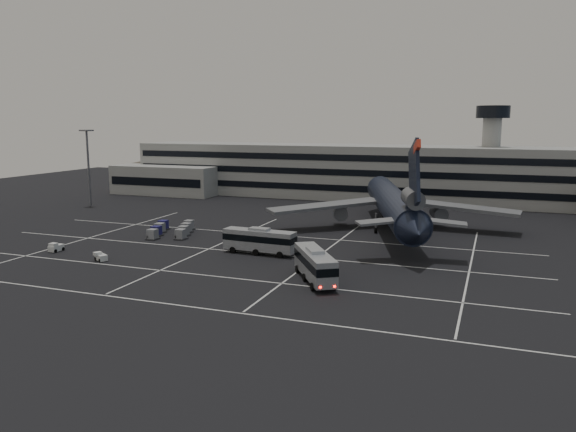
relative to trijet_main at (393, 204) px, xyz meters
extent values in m
plane|color=black|center=(-19.16, -28.54, -5.25)|extent=(260.00, 260.00, 0.00)
cube|color=silver|center=(-19.16, -50.54, -5.24)|extent=(90.00, 0.25, 0.01)
cube|color=silver|center=(-19.16, -38.54, -5.24)|extent=(90.00, 0.25, 0.01)
cube|color=silver|center=(-19.16, -24.54, -5.24)|extent=(90.00, 0.25, 0.01)
cube|color=silver|center=(-19.16, -10.54, -5.24)|extent=(90.00, 0.25, 0.01)
cube|color=silver|center=(-49.16, -22.54, -5.24)|extent=(0.25, 55.00, 0.01)
cube|color=silver|center=(-25.16, -22.54, -5.24)|extent=(0.25, 55.00, 0.01)
cube|color=silver|center=(-7.16, -22.54, -5.24)|extent=(0.25, 55.00, 0.01)
cube|color=silver|center=(14.84, -22.54, -5.24)|extent=(0.25, 55.00, 0.01)
cube|color=gray|center=(-19.16, 43.46, 1.75)|extent=(120.00, 18.00, 14.00)
cube|color=black|center=(-19.16, 34.41, -1.75)|extent=(118.00, 0.20, 1.60)
cube|color=black|center=(-19.16, 34.41, 2.25)|extent=(118.00, 0.20, 1.60)
cube|color=black|center=(-19.16, 34.41, 5.95)|extent=(118.00, 0.20, 1.60)
cube|color=gray|center=(-69.16, 31.46, -1.25)|extent=(30.00, 10.00, 8.00)
cylinder|color=gray|center=(15.84, 45.46, 5.75)|extent=(4.40, 4.40, 22.00)
cylinder|color=black|center=(15.84, 45.46, 17.25)|extent=(8.00, 8.00, 3.00)
ellipsoid|color=#38332B|center=(-79.16, 141.46, -15.75)|extent=(196.00, 140.00, 32.00)
ellipsoid|color=#38332B|center=(10.84, 141.46, -18.75)|extent=(252.00, 180.00, 44.00)
cylinder|color=slate|center=(-74.16, 6.46, 3.75)|extent=(0.50, 0.50, 18.00)
cube|color=slate|center=(-74.16, 6.46, 12.85)|extent=(2.40, 2.40, 0.35)
cylinder|color=black|center=(-0.15, 0.48, -0.05)|extent=(19.37, 47.54, 5.60)
cone|color=black|center=(-7.79, 25.54, -0.05)|extent=(6.67, 5.94, 5.60)
cone|color=black|center=(7.59, -24.86, -0.05)|extent=(6.28, 6.25, 5.04)
cube|color=black|center=(6.57, -21.52, 7.35)|extent=(3.24, 9.21, 10.97)
cube|color=red|center=(7.00, -22.95, 11.55)|extent=(1.47, 3.25, 2.24)
cylinder|color=#595B60|center=(6.42, -21.04, 4.05)|extent=(4.33, 6.53, 2.70)
cube|color=slate|center=(2.26, -21.79, 0.55)|extent=(8.12, 6.44, 0.87)
cube|color=slate|center=(10.29, -19.33, 0.55)|extent=(7.76, 3.84, 0.87)
cube|color=slate|center=(-12.69, -1.25, -0.85)|extent=(20.56, 18.11, 1.75)
cylinder|color=#595B60|center=(-10.69, 2.49, -2.55)|extent=(4.19, 6.05, 2.70)
cube|color=slate|center=(11.23, 6.04, -0.85)|extent=(22.40, 7.41, 1.75)
cylinder|color=#595B60|center=(7.48, 8.04, -2.55)|extent=(4.19, 6.05, 2.70)
cylinder|color=slate|center=(-4.63, 15.17, -3.05)|extent=(0.44, 0.44, 3.00)
cylinder|color=black|center=(-4.63, 15.17, -4.70)|extent=(0.80, 1.20, 1.10)
cylinder|color=slate|center=(-2.62, -2.37, -3.05)|extent=(0.44, 0.44, 3.00)
cylinder|color=black|center=(-2.62, -2.37, -4.70)|extent=(0.80, 1.20, 1.10)
cylinder|color=slate|center=(3.50, -0.50, -3.05)|extent=(0.44, 0.44, 3.00)
cylinder|color=black|center=(3.50, -0.50, -4.70)|extent=(0.80, 1.20, 1.10)
cone|color=black|center=(33.34, 47.08, -0.05)|extent=(6.65, 5.92, 5.60)
cube|color=gray|center=(-3.60, -35.95, -3.01)|extent=(8.70, 11.60, 3.27)
cube|color=black|center=(-3.60, -35.95, -2.62)|extent=(8.79, 11.69, 1.04)
cube|color=gray|center=(-3.60, -35.95, -1.18)|extent=(3.22, 3.70, 0.38)
cylinder|color=black|center=(-2.51, -40.23, -4.73)|extent=(0.85, 1.07, 1.05)
cylinder|color=black|center=(-0.21, -38.77, -4.73)|extent=(0.85, 1.07, 1.05)
cylinder|color=black|center=(-4.75, -36.67, -4.73)|extent=(0.85, 1.07, 1.05)
cylinder|color=black|center=(-2.44, -35.22, -4.73)|extent=(0.85, 1.07, 1.05)
cylinder|color=black|center=(-6.99, -33.12, -4.73)|extent=(0.85, 1.07, 1.05)
cylinder|color=black|center=(-4.68, -31.67, -4.73)|extent=(0.85, 1.07, 1.05)
cube|color=#FF0C05|center=(-1.13, -41.50, -4.27)|extent=(0.28, 0.22, 0.24)
cube|color=#FF0C05|center=(0.35, -40.57, -4.27)|extent=(0.28, 0.22, 0.24)
cube|color=gray|center=(-16.19, -24.71, -3.10)|extent=(11.64, 3.25, 3.14)
cube|color=black|center=(-16.19, -24.71, -2.73)|extent=(11.71, 3.31, 0.99)
cube|color=gray|center=(-16.19, -24.71, -1.34)|extent=(3.23, 1.85, 0.37)
cylinder|color=black|center=(-12.24, -26.24, -4.75)|extent=(1.02, 0.39, 1.01)
cylinder|color=black|center=(-12.09, -23.63, -4.75)|extent=(1.02, 0.39, 1.01)
cylinder|color=black|center=(-16.26, -26.02, -4.75)|extent=(1.02, 0.39, 1.01)
cylinder|color=black|center=(-16.12, -23.40, -4.75)|extent=(1.02, 0.39, 1.01)
cylinder|color=black|center=(-20.29, -25.80, -4.75)|extent=(1.02, 0.39, 1.01)
cylinder|color=black|center=(-20.14, -23.18, -4.75)|extent=(1.02, 0.39, 1.01)
cube|color=silver|center=(-46.90, -34.53, -4.68)|extent=(1.27, 2.30, 0.94)
cube|color=silver|center=(-46.91, -35.05, -4.05)|extent=(1.15, 0.95, 0.52)
cylinder|color=black|center=(-47.48, -35.36, -4.96)|extent=(0.23, 0.58, 0.58)
cylinder|color=black|center=(-46.34, -35.37, -4.96)|extent=(0.23, 0.58, 0.58)
cylinder|color=black|center=(-47.47, -33.69, -4.96)|extent=(0.23, 0.58, 0.58)
cylinder|color=black|center=(-46.32, -33.70, -4.96)|extent=(0.23, 0.58, 0.58)
cube|color=silver|center=(-36.30, -36.96, -4.72)|extent=(2.40, 2.02, 0.86)
cube|color=silver|center=(-35.88, -37.20, -4.15)|extent=(1.26, 1.34, 0.48)
cylinder|color=black|center=(-35.88, -37.80, -4.98)|extent=(0.57, 0.44, 0.54)
cylinder|color=black|center=(-35.37, -36.87, -4.98)|extent=(0.57, 0.44, 0.54)
cylinder|color=black|center=(-37.23, -37.06, -4.98)|extent=(0.57, 0.44, 0.54)
cylinder|color=black|center=(-36.72, -36.13, -4.98)|extent=(0.57, 0.44, 0.54)
cube|color=#2D2D30|center=(-37.86, -21.40, -5.09)|extent=(2.50, 2.67, 0.18)
cylinder|color=black|center=(-37.86, -21.40, -5.15)|extent=(0.10, 0.20, 0.20)
cube|color=gray|center=(-37.86, -21.40, -4.22)|extent=(1.95, 1.95, 1.56)
cube|color=#2D2D30|center=(-33.30, -19.65, -5.09)|extent=(2.50, 2.67, 0.18)
cylinder|color=black|center=(-33.30, -19.65, -5.15)|extent=(0.10, 0.20, 0.20)
cube|color=gray|center=(-33.30, -19.65, -4.22)|extent=(1.95, 1.95, 1.56)
cube|color=#2D2D30|center=(-38.91, -18.67, -5.09)|extent=(2.50, 2.67, 0.18)
cylinder|color=black|center=(-38.91, -18.67, -5.15)|extent=(0.10, 0.20, 0.20)
cube|color=#1B1855|center=(-38.91, -18.67, -4.22)|extent=(1.95, 1.95, 1.56)
cube|color=#2D2D30|center=(-34.35, -16.92, -5.09)|extent=(2.50, 2.67, 0.18)
cylinder|color=black|center=(-34.35, -16.92, -5.15)|extent=(0.10, 0.20, 0.20)
cube|color=gray|center=(-34.35, -16.92, -4.22)|extent=(1.95, 1.95, 1.56)
cube|color=#2D2D30|center=(-39.96, -15.93, -5.09)|extent=(2.50, 2.67, 0.18)
cylinder|color=black|center=(-39.96, -15.93, -5.15)|extent=(0.10, 0.20, 0.20)
cube|color=gray|center=(-39.96, -15.93, -4.22)|extent=(1.95, 1.95, 1.56)
cube|color=#2D2D30|center=(-35.40, -14.18, -5.09)|extent=(2.50, 2.67, 0.18)
cylinder|color=black|center=(-35.40, -14.18, -5.15)|extent=(0.10, 0.20, 0.20)
cube|color=gray|center=(-35.40, -14.18, -4.22)|extent=(1.95, 1.95, 1.56)
cube|color=#2D2D30|center=(-41.01, -13.20, -5.09)|extent=(2.50, 2.67, 0.18)
cylinder|color=black|center=(-41.01, -13.20, -5.15)|extent=(0.10, 0.20, 0.20)
cube|color=#1B1855|center=(-41.01, -13.20, -4.22)|extent=(1.95, 1.95, 1.56)
cube|color=#2D2D30|center=(-36.45, -11.45, -5.09)|extent=(2.50, 2.67, 0.18)
cylinder|color=black|center=(-36.45, -11.45, -5.15)|extent=(0.10, 0.20, 0.20)
cube|color=gray|center=(-36.45, -11.45, -4.22)|extent=(1.95, 1.95, 1.56)
camera|label=1|loc=(17.62, -102.58, 15.11)|focal=35.00mm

